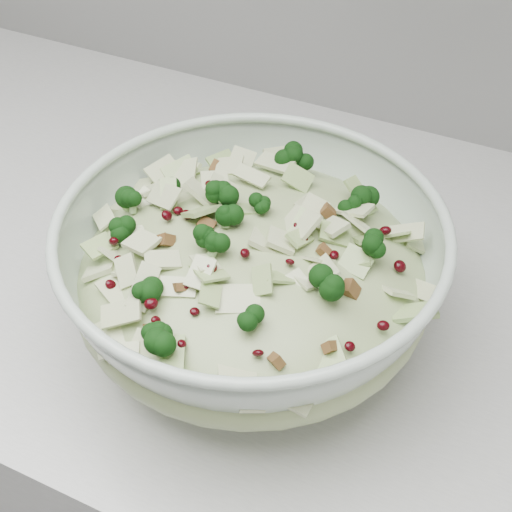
% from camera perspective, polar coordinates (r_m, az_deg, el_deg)
% --- Properties ---
extents(mixing_bowl, '(0.35, 0.35, 0.13)m').
position_cam_1_polar(mixing_bowl, '(0.59, -0.34, -1.57)').
color(mixing_bowl, '#B5C7B7').
rests_on(mixing_bowl, counter).
extents(salad, '(0.38, 0.38, 0.13)m').
position_cam_1_polar(salad, '(0.57, -0.34, -0.13)').
color(salad, '#A3B37A').
rests_on(salad, mixing_bowl).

